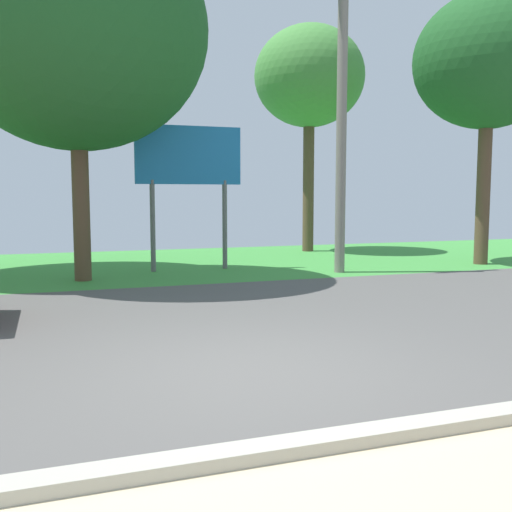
# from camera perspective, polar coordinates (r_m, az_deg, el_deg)

# --- Properties ---
(ground_plane) EXTENTS (40.00, 22.00, 0.20)m
(ground_plane) POSITION_cam_1_polar(r_m,az_deg,el_deg) (9.07, -6.81, -6.13)
(ground_plane) COLOR #565451
(utility_pole) EXTENTS (1.80, 0.24, 7.19)m
(utility_pole) POSITION_cam_1_polar(r_m,az_deg,el_deg) (14.23, 8.31, 13.68)
(utility_pole) COLOR gray
(utility_pole) RESTS_ON ground_plane
(roadside_billboard) EXTENTS (2.60, 0.12, 3.50)m
(roadside_billboard) POSITION_cam_1_polar(r_m,az_deg,el_deg) (14.50, -6.53, 8.69)
(roadside_billboard) COLOR slate
(roadside_billboard) RESTS_ON ground_plane
(tree_left_far) EXTENTS (3.53, 3.53, 7.23)m
(tree_left_far) POSITION_cam_1_polar(r_m,az_deg,el_deg) (19.73, 5.20, 16.83)
(tree_left_far) COLOR brown
(tree_left_far) RESTS_ON ground_plane
(tree_center_back) EXTENTS (5.50, 5.50, 7.77)m
(tree_center_back) POSITION_cam_1_polar(r_m,az_deg,el_deg) (13.58, -17.08, 20.26)
(tree_center_back) COLOR brown
(tree_center_back) RESTS_ON ground_plane
(tree_right_far) EXTENTS (3.84, 3.84, 7.05)m
(tree_right_far) POSITION_cam_1_polar(r_m,az_deg,el_deg) (17.12, 21.60, 17.10)
(tree_right_far) COLOR brown
(tree_right_far) RESTS_ON ground_plane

